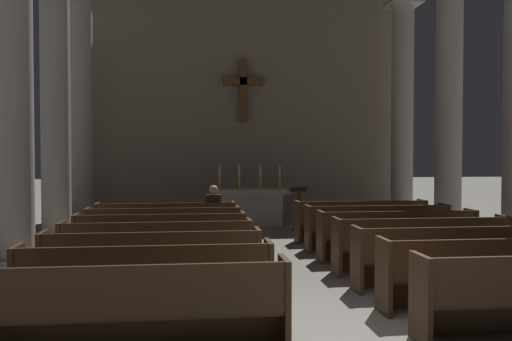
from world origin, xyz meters
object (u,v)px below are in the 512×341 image
(pew_left_row_7, at_px, (166,224))
(pew_left_row_4, at_px, (157,250))
(pew_right_row_7, at_px, (361,221))
(candlestick_outer_left, at_px, (220,182))
(pew_right_row_2, at_px, (495,273))
(column_right_third, at_px, (449,104))
(candlestick_outer_right, at_px, (280,181))
(pew_left_row_5, at_px, (161,239))
(pew_right_row_3, at_px, (454,257))
(pew_left_row_3, at_px, (152,264))
(column_left_second, at_px, (13,83))
(column_left_fourth, at_px, (81,110))
(altar, at_px, (250,206))
(pew_left_row_6, at_px, (164,231))
(pew_right_row_5, at_px, (397,235))
(column_left_third, at_px, (55,100))
(column_right_fourth, at_px, (402,113))
(lectern, at_px, (299,209))
(pew_left_row_2, at_px, (146,283))
(pew_left_row_1, at_px, (137,309))
(pew_right_row_4, at_px, (422,245))
(lone_worshipper, at_px, (213,213))
(candlestick_inner_left, at_px, (239,182))
(candlestick_inner_right, at_px, (260,181))
(pew_right_row_6, at_px, (377,227))

(pew_left_row_7, bearing_deg, pew_left_row_4, -90.00)
(pew_right_row_7, xyz_separation_m, candlestick_outer_left, (-3.05, 3.22, 0.75))
(pew_right_row_2, distance_m, column_right_third, 7.46)
(pew_left_row_7, bearing_deg, candlestick_outer_left, 67.20)
(pew_right_row_2, distance_m, candlestick_outer_right, 8.92)
(pew_left_row_5, relative_size, pew_right_row_3, 1.00)
(pew_left_row_3, distance_m, column_left_second, 4.41)
(pew_right_row_2, bearing_deg, column_left_second, 153.57)
(column_left_fourth, bearing_deg, altar, -8.24)
(pew_left_row_6, relative_size, pew_right_row_5, 1.00)
(column_left_third, height_order, column_right_fourth, same)
(altar, bearing_deg, candlestick_outer_right, 0.00)
(column_left_second, distance_m, column_right_fourth, 11.21)
(pew_left_row_7, distance_m, column_left_third, 3.85)
(pew_left_row_7, height_order, pew_right_row_2, same)
(pew_right_row_7, height_order, column_left_third, column_left_third)
(pew_left_row_6, bearing_deg, candlestick_outer_left, 72.65)
(altar, height_order, candlestick_outer_left, candlestick_outer_left)
(column_right_third, bearing_deg, lectern, 162.44)
(candlestick_outer_right, bearing_deg, pew_right_row_3, -79.99)
(pew_left_row_6, bearing_deg, pew_left_row_2, -90.00)
(pew_right_row_7, bearing_deg, column_right_third, 19.55)
(pew_left_row_1, height_order, pew_right_row_4, same)
(pew_left_row_4, bearing_deg, pew_right_row_4, 0.00)
(pew_right_row_3, relative_size, candlestick_outer_left, 4.38)
(altar, relative_size, lone_worshipper, 1.67)
(pew_right_row_3, distance_m, candlestick_outer_right, 7.83)
(pew_left_row_2, bearing_deg, pew_right_row_2, 0.00)
(candlestick_outer_left, distance_m, candlestick_inner_left, 0.55)
(candlestick_inner_left, bearing_deg, pew_left_row_6, -113.72)
(pew_right_row_4, relative_size, column_right_third, 0.45)
(pew_left_row_4, bearing_deg, column_left_third, 120.77)
(pew_left_row_5, height_order, column_right_fourth, column_right_fourth)
(pew_left_row_1, bearing_deg, pew_left_row_3, 90.00)
(pew_left_row_4, relative_size, candlestick_inner_left, 4.38)
(pew_right_row_7, relative_size, candlestick_inner_right, 4.38)
(pew_left_row_5, height_order, altar, altar)
(pew_right_row_7, bearing_deg, pew_right_row_3, -90.00)
(candlestick_outer_left, bearing_deg, pew_left_row_6, -107.35)
(pew_left_row_3, bearing_deg, pew_right_row_6, 37.12)
(pew_right_row_4, relative_size, candlestick_outer_right, 4.38)
(candlestick_outer_left, height_order, candlestick_inner_left, same)
(column_left_fourth, bearing_deg, candlestick_outer_left, -10.01)
(lone_worshipper, bearing_deg, pew_left_row_1, -98.80)
(pew_left_row_1, bearing_deg, candlestick_inner_right, 75.80)
(pew_left_row_3, bearing_deg, candlestick_inner_right, 71.92)
(pew_left_row_4, relative_size, column_left_third, 0.45)
(column_right_fourth, xyz_separation_m, candlestick_outer_left, (-5.58, -0.68, -2.01))
(pew_right_row_2, bearing_deg, pew_right_row_4, 90.00)
(pew_left_row_7, distance_m, pew_right_row_7, 4.41)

